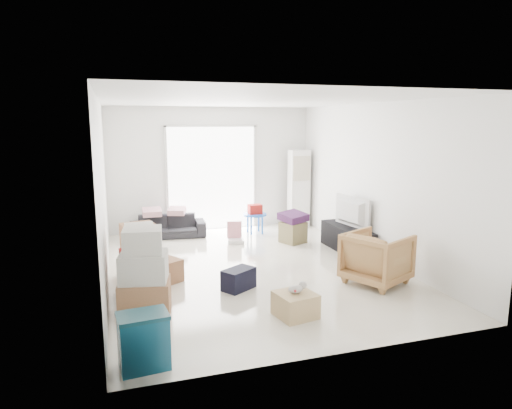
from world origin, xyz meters
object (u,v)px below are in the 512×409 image
Objects in this scene: ac_tower at (299,188)px; television at (348,223)px; armchair at (377,256)px; ottoman at (293,232)px; tv_console at (347,239)px; storage_bins at (144,341)px; kids_table at (255,213)px; wood_crate at (295,305)px; sofa at (167,223)px.

television is at bearing -88.71° from ac_tower.
ottoman is at bearing -18.78° from armchair.
storage_bins is at bearing -141.62° from tv_console.
ottoman is (-0.31, 2.53, -0.21)m from armchair.
ac_tower is at bearing 54.09° from storage_bins.
wood_crate is (-0.81, -4.25, -0.30)m from kids_table.
television is 3.18m from wood_crate.
ac_tower is 3.88× the size of wood_crate.
tv_console is at bearing -49.45° from ottoman.
armchair is at bearing -50.67° from sofa.
ac_tower reaches higher than ottoman.
armchair is at bearing 24.93° from wood_crate.
wood_crate is at bearing -113.15° from ac_tower.
armchair is 3.59m from kids_table.
ac_tower is 1.81× the size of television.
ac_tower reaches higher than sofa.
storage_bins is (-3.47, -1.42, -0.14)m from armchair.
tv_console is at bearing -88.71° from ac_tower.
tv_console reaches higher than wood_crate.
television is at bearing 38.38° from storage_bins.
kids_table is at bearing 25.38° from television.
sofa is 1.84× the size of armchair.
armchair reaches higher than sofa.
tv_console is (0.05, -2.23, -0.64)m from ac_tower.
armchair reaches higher than ottoman.
armchair reaches higher than tv_console.
wood_crate is at bearing -72.90° from sofa.
storage_bins is 1.24× the size of wood_crate.
kids_table is (1.84, -0.25, 0.15)m from sofa.
television is at bearing 0.00° from tv_console.
kids_table is at bearing -3.40° from sofa.
storage_bins reaches higher than tv_console.
television is 2.14× the size of wood_crate.
wood_crate is at bearing -111.60° from ottoman.
ac_tower is 6.59m from storage_bins.
armchair reaches higher than television.
tv_console is at bearing 49.90° from wood_crate.
ac_tower is 2.25m from television.
ac_tower is at bearing -7.17° from television.
armchair is at bearing 22.22° from storage_bins.
wood_crate is (-2.04, -2.42, -0.38)m from television.
armchair is (2.64, -3.75, 0.12)m from sofa.
sofa is 4.58m from armchair.
tv_console is 3.34× the size of ottoman.
storage_bins is 0.88× the size of kids_table.
sofa is at bearing 102.89° from wood_crate.
kids_table is (-0.80, 3.50, 0.03)m from armchair.
ottoman is at bearing -116.73° from ac_tower.
ac_tower is 3.94m from armchair.
television is 4.98m from storage_bins.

